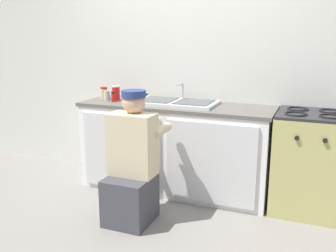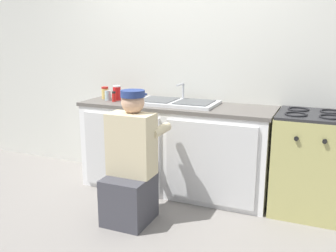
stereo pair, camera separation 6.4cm
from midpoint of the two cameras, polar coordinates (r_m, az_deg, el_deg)
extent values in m
plane|color=gray|center=(3.67, -0.12, -11.12)|extent=(12.00, 12.00, 0.00)
cube|color=silver|center=(3.95, 3.66, 9.44)|extent=(6.00, 0.10, 2.50)
cube|color=white|center=(3.78, 1.68, -3.51)|extent=(1.87, 0.60, 0.85)
cube|color=silver|center=(3.70, -6.63, -3.98)|extent=(0.82, 0.02, 0.74)
cube|color=silver|center=(3.36, 6.89, -5.79)|extent=(0.82, 0.02, 0.74)
cube|color=#5B5651|center=(3.67, 1.73, 3.08)|extent=(1.91, 0.62, 0.03)
cube|color=silver|center=(3.67, 1.73, 3.57)|extent=(0.80, 0.44, 0.03)
cube|color=#4C4F51|center=(3.74, -0.98, 4.06)|extent=(0.33, 0.35, 0.01)
cube|color=#4C4F51|center=(3.60, 4.56, 3.66)|extent=(0.33, 0.35, 0.01)
cylinder|color=#B7BABF|center=(3.83, 2.79, 5.12)|extent=(0.02, 0.02, 0.18)
cylinder|color=#B7BABF|center=(3.74, 2.37, 6.33)|extent=(0.02, 0.16, 0.02)
cube|color=tan|center=(3.53, 21.20, -5.49)|extent=(0.60, 0.60, 0.86)
cube|color=#262628|center=(3.42, 21.83, 1.58)|extent=(0.59, 0.59, 0.02)
torus|color=black|center=(3.31, 19.46, 1.70)|extent=(0.19, 0.19, 0.02)
torus|color=black|center=(3.30, 24.11, 1.28)|extent=(0.19, 0.19, 0.02)
torus|color=black|center=(3.54, 19.75, 2.42)|extent=(0.19, 0.19, 0.02)
torus|color=black|center=(3.54, 24.09, 2.02)|extent=(0.19, 0.19, 0.02)
cylinder|color=black|center=(3.15, 19.52, -1.83)|extent=(0.04, 0.02, 0.04)
cylinder|color=black|center=(3.15, 23.31, -2.18)|extent=(0.04, 0.02, 0.04)
cube|color=#3F3F47|center=(3.21, -5.35, -11.00)|extent=(0.36, 0.40, 0.40)
cube|color=beige|center=(3.10, -5.00, -2.81)|extent=(0.38, 0.22, 0.52)
sphere|color=tan|center=(3.05, -4.78, 3.62)|extent=(0.19, 0.19, 0.19)
cylinder|color=navy|center=(3.04, -4.80, 4.94)|extent=(0.20, 0.20, 0.06)
cube|color=navy|center=(3.12, -4.06, 4.82)|extent=(0.13, 0.09, 0.02)
cylinder|color=beige|center=(3.32, -5.99, -0.08)|extent=(0.08, 0.30, 0.08)
cylinder|color=beige|center=(3.17, -0.62, -0.65)|extent=(0.08, 0.30, 0.08)
cylinder|color=red|center=(3.84, -7.77, 4.33)|extent=(0.04, 0.04, 0.08)
cylinder|color=black|center=(3.83, -7.79, 5.10)|extent=(0.04, 0.04, 0.02)
cylinder|color=#DBB760|center=(4.04, -9.13, 4.89)|extent=(0.07, 0.07, 0.11)
cylinder|color=#B21E19|center=(4.03, -9.16, 5.79)|extent=(0.07, 0.07, 0.02)
cylinder|color=#ADC6CC|center=(3.94, -8.72, 4.63)|extent=(0.06, 0.06, 0.10)
cylinder|color=red|center=(3.93, -7.34, 4.94)|extent=(0.08, 0.08, 0.14)
cylinder|color=white|center=(3.91, -7.37, 6.04)|extent=(0.08, 0.08, 0.01)
camera|label=1|loc=(0.03, -89.48, 0.12)|focal=40.00mm
camera|label=2|loc=(0.03, 90.52, -0.12)|focal=40.00mm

